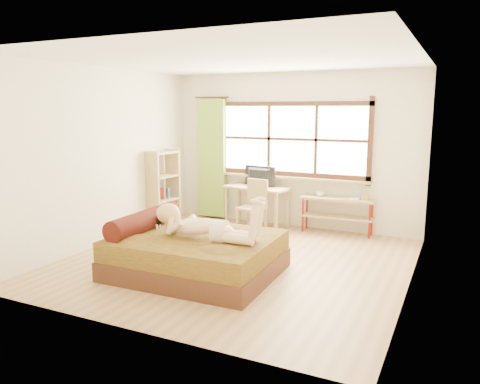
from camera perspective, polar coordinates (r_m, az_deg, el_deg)
The scene contains 18 objects.
floor at distance 6.52m, azimuth -0.47°, elevation -8.46°, with size 4.50×4.50×0.00m, color #9E754C.
ceiling at distance 6.21m, azimuth -0.51°, elevation 15.87°, with size 4.50×4.50×0.00m, color white.
wall_back at distance 8.29m, azimuth 6.39°, elevation 5.04°, with size 4.50×4.50×0.00m, color silver.
wall_front at distance 4.34m, azimuth -13.68°, elevation 0.15°, with size 4.50×4.50×0.00m, color silver.
wall_left at distance 7.49m, azimuth -16.19°, elevation 4.15°, with size 4.50×4.50×0.00m, color silver.
wall_right at distance 5.62m, azimuth 20.61°, elevation 2.02°, with size 4.50×4.50×0.00m, color silver.
window at distance 8.25m, azimuth 6.34°, elevation 6.12°, with size 2.80×0.16×1.46m.
curtain at distance 8.84m, azimuth -3.45°, elevation 4.09°, with size 0.55×0.10×2.20m, color olive.
bed at distance 6.03m, azimuth -5.77°, elevation -7.38°, with size 2.02×1.64×0.76m.
woman at distance 5.76m, azimuth -4.42°, elevation -2.79°, with size 1.39×0.40×0.60m, color beige, non-canonical shape.
kitten at distance 6.38m, azimuth -10.51°, elevation -3.29°, with size 0.30×0.12×0.24m, color black, non-canonical shape.
desk at distance 8.31m, azimuth 2.08°, elevation 0.02°, with size 1.21×0.71×0.71m.
monitor at distance 8.31m, azimuth 2.23°, elevation 1.93°, with size 0.62×0.08×0.36m, color black.
chair at distance 7.95m, azimuth 1.76°, elevation -1.33°, with size 0.46×0.46×0.89m.
pipe_shelf at distance 8.01m, azimuth 11.86°, elevation -1.85°, with size 1.22×0.34×0.69m.
cup at distance 8.04m, azimuth 9.75°, elevation -0.21°, with size 0.12×0.12×0.09m, color gray.
book at distance 7.93m, azimuth 13.22°, elevation -0.76°, with size 0.17×0.23×0.02m, color gray.
bookshelf at distance 8.45m, azimuth -9.41°, elevation 0.52°, with size 0.40×0.62×1.35m.
Camera 1 is at (2.72, -5.55, 2.08)m, focal length 35.00 mm.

